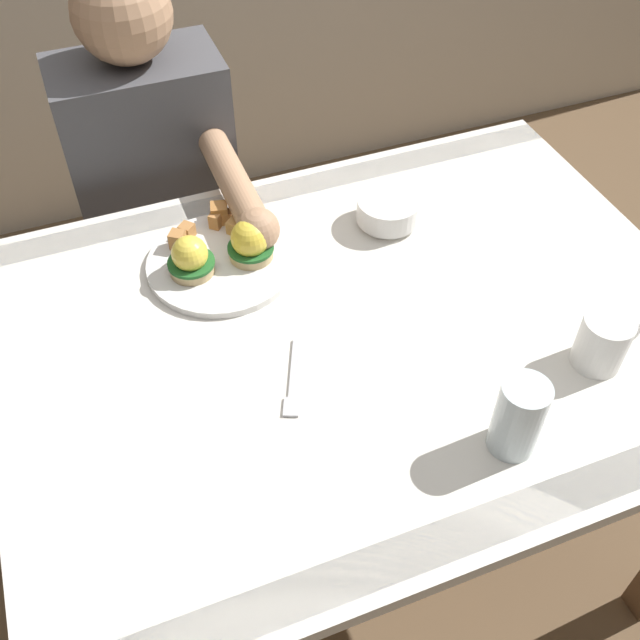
# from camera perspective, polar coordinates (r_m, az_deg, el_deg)

# --- Properties ---
(ground_plane) EXTENTS (6.00, 6.00, 0.00)m
(ground_plane) POSITION_cam_1_polar(r_m,az_deg,el_deg) (1.87, 2.08, -16.00)
(ground_plane) COLOR brown
(dining_table) EXTENTS (1.20, 0.90, 0.74)m
(dining_table) POSITION_cam_1_polar(r_m,az_deg,el_deg) (1.33, 2.80, -3.50)
(dining_table) COLOR white
(dining_table) RESTS_ON ground_plane
(eggs_benedict_plate) EXTENTS (0.27, 0.27, 0.09)m
(eggs_benedict_plate) POSITION_cam_1_polar(r_m,az_deg,el_deg) (1.35, -7.57, 5.01)
(eggs_benedict_plate) COLOR white
(eggs_benedict_plate) RESTS_ON dining_table
(fruit_bowl) EXTENTS (0.12, 0.12, 0.05)m
(fruit_bowl) POSITION_cam_1_polar(r_m,az_deg,el_deg) (1.44, 5.25, 8.34)
(fruit_bowl) COLOR white
(fruit_bowl) RESTS_ON dining_table
(coffee_mug) EXTENTS (0.11, 0.08, 0.09)m
(coffee_mug) POSITION_cam_1_polar(r_m,az_deg,el_deg) (1.24, 20.99, -1.46)
(coffee_mug) COLOR white
(coffee_mug) RESTS_ON dining_table
(fork) EXTENTS (0.08, 0.15, 0.00)m
(fork) POSITION_cam_1_polar(r_m,az_deg,el_deg) (1.17, -2.07, -4.77)
(fork) COLOR silver
(fork) RESTS_ON dining_table
(water_glass_near) EXTENTS (0.07, 0.07, 0.13)m
(water_glass_near) POSITION_cam_1_polar(r_m,az_deg,el_deg) (1.09, 14.94, -7.40)
(water_glass_near) COLOR silver
(water_glass_near) RESTS_ON dining_table
(diner_person) EXTENTS (0.34, 0.54, 1.14)m
(diner_person) POSITION_cam_1_polar(r_m,az_deg,el_deg) (1.71, -12.14, 9.51)
(diner_person) COLOR #33333D
(diner_person) RESTS_ON ground_plane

